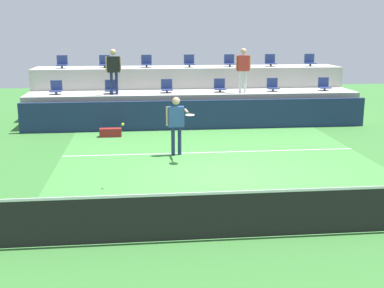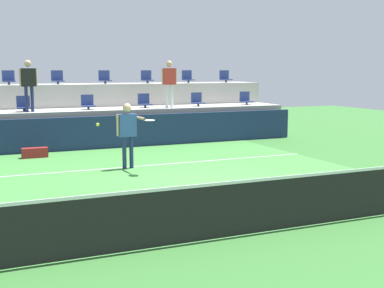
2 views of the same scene
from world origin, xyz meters
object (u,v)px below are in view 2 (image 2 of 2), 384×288
at_px(stadium_chair_upper_left, 9,79).
at_px(stadium_chair_upper_center, 105,78).
at_px(stadium_chair_lower_far_right, 246,99).
at_px(stadium_chair_upper_far_right, 225,77).
at_px(tennis_player, 128,129).
at_px(tennis_ball, 98,125).
at_px(equipment_bag, 35,153).
at_px(stadium_chair_lower_mid_right, 144,102).
at_px(stadium_chair_upper_mid_right, 147,78).
at_px(spectator_leaning_on_rail, 169,79).
at_px(spectator_in_white, 28,81).
at_px(stadium_chair_upper_right, 188,78).
at_px(stadium_chair_lower_right, 197,100).
at_px(stadium_chair_lower_mid_left, 88,103).
at_px(stadium_chair_upper_mid_left, 57,78).
at_px(stadium_chair_lower_left, 24,105).

xyz_separation_m(stadium_chair_upper_left, stadium_chair_upper_center, (3.57, 0.00, 0.00)).
distance_m(stadium_chair_lower_far_right, stadium_chair_upper_far_right, 1.99).
relative_size(tennis_player, tennis_ball, 25.86).
xyz_separation_m(stadium_chair_lower_far_right, tennis_ball, (-7.90, -7.95, 0.08)).
height_order(stadium_chair_upper_far_right, equipment_bag, stadium_chair_upper_far_right).
bearing_deg(stadium_chair_upper_left, stadium_chair_lower_mid_right, -21.38).
bearing_deg(stadium_chair_upper_mid_right, spectator_leaning_on_rail, -86.46).
xyz_separation_m(tennis_player, spectator_in_white, (-2.01, 4.64, 1.20)).
relative_size(stadium_chair_upper_mid_right, stadium_chair_upper_far_right, 1.00).
bearing_deg(stadium_chair_upper_right, tennis_player, -124.12).
xyz_separation_m(stadium_chair_lower_right, tennis_ball, (-5.76, -7.95, 0.08)).
bearing_deg(stadium_chair_upper_left, equipment_bag, -84.74).
height_order(stadium_chair_upper_left, tennis_player, stadium_chair_upper_left).
relative_size(stadium_chair_lower_far_right, stadium_chair_upper_center, 1.00).
bearing_deg(spectator_leaning_on_rail, spectator_in_white, 180.00).
relative_size(stadium_chair_lower_right, stadium_chair_upper_mid_right, 1.00).
distance_m(stadium_chair_lower_mid_left, stadium_chair_upper_mid_left, 2.12).
bearing_deg(equipment_bag, stadium_chair_lower_mid_right, 27.44).
relative_size(spectator_in_white, equipment_bag, 2.25).
xyz_separation_m(stadium_chair_lower_right, stadium_chair_upper_mid_right, (-1.44, 1.80, 0.85)).
height_order(stadium_chair_lower_left, stadium_chair_lower_mid_left, same).
bearing_deg(tennis_ball, stadium_chair_lower_mid_left, 79.28).
bearing_deg(tennis_player, stadium_chair_upper_mid_right, 67.51).
height_order(stadium_chair_lower_mid_left, equipment_bag, stadium_chair_lower_mid_left).
xyz_separation_m(stadium_chair_upper_mid_right, spectator_in_white, (-4.84, -2.18, -0.03)).
bearing_deg(spectator_in_white, stadium_chair_lower_right, 3.50).
height_order(stadium_chair_upper_center, stadium_chair_upper_mid_right, same).
distance_m(stadium_chair_lower_right, equipment_bag, 6.88).
height_order(stadium_chair_lower_far_right, stadium_chair_upper_mid_right, stadium_chair_upper_mid_right).
relative_size(stadium_chair_lower_left, stadium_chair_upper_far_right, 1.00).
distance_m(stadium_chair_lower_mid_left, stadium_chair_lower_far_right, 6.40).
bearing_deg(spectator_leaning_on_rail, stadium_chair_lower_mid_left, 172.59).
distance_m(stadium_chair_lower_mid_left, equipment_bag, 3.33).
distance_m(stadium_chair_lower_mid_right, stadium_chair_upper_mid_left, 3.48).
distance_m(stadium_chair_upper_mid_left, stadium_chair_upper_center, 1.82).
height_order(stadium_chair_lower_mid_right, tennis_ball, stadium_chair_lower_mid_right).
xyz_separation_m(stadium_chair_upper_left, spectator_leaning_on_rail, (5.44, -2.18, -0.02)).
xyz_separation_m(stadium_chair_lower_mid_right, equipment_bag, (-4.23, -2.20, -1.31)).
xyz_separation_m(stadium_chair_lower_mid_right, tennis_ball, (-3.61, -7.95, 0.08)).
relative_size(stadium_chair_upper_mid_left, equipment_bag, 0.68).
bearing_deg(spectator_leaning_on_rail, equipment_bag, -160.34).
bearing_deg(spectator_leaning_on_rail, stadium_chair_lower_mid_right, 155.52).
relative_size(stadium_chair_lower_left, stadium_chair_upper_center, 1.00).
bearing_deg(tennis_ball, spectator_leaning_on_rail, 59.51).
distance_m(stadium_chair_lower_right, tennis_ball, 9.82).
bearing_deg(stadium_chair_lower_mid_right, stadium_chair_upper_mid_right, 68.54).
relative_size(stadium_chair_upper_left, spectator_leaning_on_rail, 0.30).
bearing_deg(equipment_bag, stadium_chair_upper_left, 95.26).
relative_size(stadium_chair_lower_left, stadium_chair_upper_mid_right, 1.00).
relative_size(stadium_chair_upper_left, stadium_chair_upper_right, 1.00).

